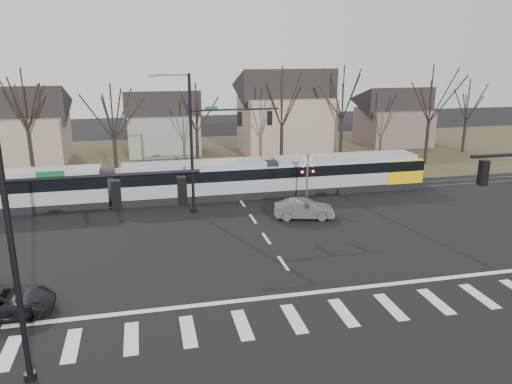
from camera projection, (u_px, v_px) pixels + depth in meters
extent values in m
plane|color=black|center=(294.00, 278.00, 26.66)|extent=(140.00, 140.00, 0.00)
cube|color=#38331E|center=(211.00, 157.00, 56.65)|extent=(140.00, 28.00, 0.01)
cube|color=silver|center=(9.00, 353.00, 20.08)|extent=(0.60, 2.60, 0.01)
cube|color=silver|center=(72.00, 345.00, 20.59)|extent=(0.60, 2.60, 0.01)
cube|color=silver|center=(131.00, 338.00, 21.11)|extent=(0.60, 2.60, 0.01)
cube|color=silver|center=(188.00, 331.00, 21.62)|extent=(0.60, 2.60, 0.01)
cube|color=silver|center=(242.00, 325.00, 22.14)|extent=(0.60, 2.60, 0.01)
cube|color=silver|center=(294.00, 318.00, 22.65)|extent=(0.60, 2.60, 0.01)
cube|color=silver|center=(343.00, 313.00, 23.17)|extent=(0.60, 2.60, 0.01)
cube|color=silver|center=(391.00, 307.00, 23.68)|extent=(0.60, 2.60, 0.01)
cube|color=silver|center=(436.00, 301.00, 24.20)|extent=(0.60, 2.60, 0.01)
cube|color=silver|center=(479.00, 296.00, 24.71)|extent=(0.60, 2.60, 0.01)
cube|color=silver|center=(304.00, 294.00, 24.97)|extent=(28.00, 0.35, 0.01)
cube|color=silver|center=(283.00, 263.00, 28.53)|extent=(0.18, 2.00, 0.01)
cube|color=silver|center=(266.00, 238.00, 32.28)|extent=(0.18, 2.00, 0.01)
cube|color=silver|center=(253.00, 219.00, 36.03)|extent=(0.18, 2.00, 0.01)
cube|color=silver|center=(242.00, 203.00, 39.78)|extent=(0.18, 2.00, 0.01)
cube|color=silver|center=(233.00, 190.00, 43.53)|extent=(0.18, 2.00, 0.01)
cube|color=silver|center=(225.00, 179.00, 47.28)|extent=(0.18, 2.00, 0.01)
cube|color=silver|center=(219.00, 169.00, 51.03)|extent=(0.18, 2.00, 0.01)
cube|color=silver|center=(213.00, 161.00, 54.78)|extent=(0.18, 2.00, 0.01)
cube|color=#59595E|center=(239.00, 199.00, 40.81)|extent=(90.00, 0.12, 0.06)
cube|color=#59595E|center=(236.00, 194.00, 42.12)|extent=(90.00, 0.12, 0.06)
cube|color=gray|center=(16.00, 191.00, 37.60)|extent=(13.47, 2.90, 3.03)
cube|color=black|center=(15.00, 183.00, 37.43)|extent=(13.49, 2.94, 0.88)
cube|color=gray|center=(195.00, 181.00, 40.49)|extent=(12.44, 2.90, 3.03)
cube|color=black|center=(195.00, 174.00, 40.32)|extent=(12.46, 2.94, 0.88)
cube|color=gray|center=(344.00, 173.00, 43.27)|extent=(13.47, 2.90, 3.03)
cube|color=black|center=(344.00, 166.00, 43.11)|extent=(13.49, 2.94, 0.88)
cube|color=#FFBF07|center=(398.00, 168.00, 44.34)|extent=(3.32, 2.96, 2.02)
imported|color=#53555B|center=(304.00, 209.00, 35.96)|extent=(3.33, 4.92, 1.41)
imported|color=black|center=(0.00, 302.00, 22.77)|extent=(2.26, 4.80, 1.33)
cylinder|color=black|center=(12.00, 252.00, 17.06)|extent=(0.22, 0.22, 10.20)
cylinder|color=black|center=(30.00, 376.00, 18.42)|extent=(0.44, 0.44, 0.30)
cylinder|color=black|center=(105.00, 176.00, 17.07)|extent=(6.50, 0.14, 0.14)
cube|color=#0C5926|center=(50.00, 174.00, 16.66)|extent=(0.90, 0.03, 0.22)
cube|color=black|center=(116.00, 195.00, 17.33)|extent=(0.32, 0.32, 1.05)
sphere|color=#FF0C07|center=(116.00, 186.00, 17.24)|extent=(0.22, 0.22, 0.22)
cube|color=black|center=(182.00, 191.00, 17.82)|extent=(0.32, 0.32, 1.05)
sphere|color=#FF0C07|center=(182.00, 182.00, 17.73)|extent=(0.22, 0.22, 0.22)
cube|color=black|center=(483.00, 173.00, 20.46)|extent=(0.32, 0.32, 1.05)
sphere|color=#FF0C07|center=(484.00, 165.00, 20.37)|extent=(0.22, 0.22, 0.22)
cylinder|color=black|center=(191.00, 145.00, 36.12)|extent=(0.22, 0.22, 10.20)
cylinder|color=black|center=(194.00, 210.00, 37.48)|extent=(0.44, 0.44, 0.30)
cylinder|color=black|center=(235.00, 110.00, 36.13)|extent=(6.50, 0.14, 0.14)
cube|color=#0C5926|center=(211.00, 108.00, 35.71)|extent=(0.90, 0.03, 0.22)
cube|color=black|center=(240.00, 119.00, 36.39)|extent=(0.32, 0.32, 1.05)
sphere|color=#FF0C07|center=(240.00, 115.00, 36.30)|extent=(0.22, 0.22, 0.22)
cube|color=black|center=(270.00, 118.00, 36.88)|extent=(0.32, 0.32, 1.05)
sphere|color=#FF0C07|center=(270.00, 114.00, 36.79)|extent=(0.22, 0.22, 0.22)
cube|color=#59595B|center=(153.00, 76.00, 34.23)|extent=(0.55, 0.22, 0.14)
cylinder|color=#59595B|center=(307.00, 179.00, 39.18)|extent=(0.14, 0.14, 4.00)
cylinder|color=#59595B|center=(306.00, 202.00, 39.70)|extent=(0.36, 0.36, 0.20)
cube|color=silver|center=(308.00, 161.00, 38.80)|extent=(0.95, 0.04, 0.95)
cube|color=silver|center=(308.00, 161.00, 38.80)|extent=(0.95, 0.04, 0.95)
cube|color=black|center=(307.00, 171.00, 39.02)|extent=(1.00, 0.10, 0.12)
sphere|color=#FF0C07|center=(302.00, 172.00, 38.85)|extent=(0.18, 0.18, 0.18)
sphere|color=#FF0C07|center=(313.00, 171.00, 39.04)|extent=(0.18, 0.18, 0.18)
cube|color=gray|center=(23.00, 139.00, 53.55)|extent=(9.00, 8.00, 5.00)
cube|color=gray|center=(164.00, 134.00, 58.71)|extent=(8.00, 7.00, 4.50)
cube|color=gray|center=(285.00, 125.00, 58.63)|extent=(10.00, 8.00, 6.50)
cube|color=brown|center=(393.00, 127.00, 64.00)|extent=(8.00, 7.00, 4.50)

